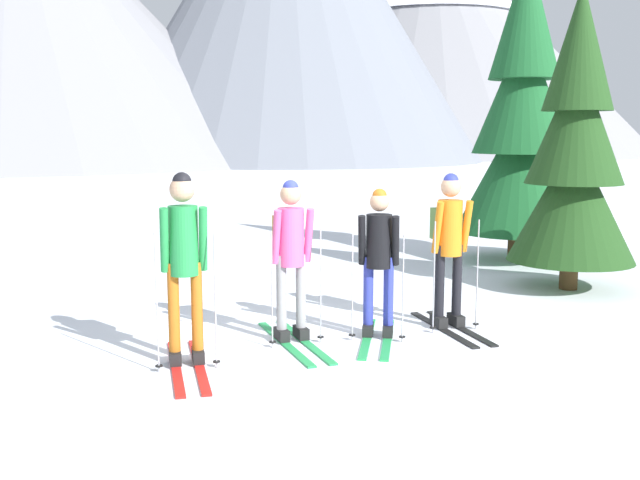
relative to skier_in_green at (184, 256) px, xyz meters
name	(u,v)px	position (x,y,z in m)	size (l,w,h in m)	color
ground_plane	(320,341)	(1.48, 0.31, -1.07)	(400.00, 400.00, 0.00)	white
skier_in_green	(184,256)	(0.00, 0.00, 0.00)	(0.61, 1.71, 1.87)	red
skier_in_pink	(291,251)	(1.19, 0.45, -0.09)	(0.61, 1.75, 1.74)	green
skier_in_black	(379,258)	(2.13, 0.27, -0.18)	(0.97, 1.55, 1.64)	green
skier_in_orange	(449,240)	(3.06, 0.41, -0.06)	(0.61, 1.58, 1.78)	black
pine_tree_near	(575,152)	(5.71, 1.69, 0.89)	(1.77, 1.77, 4.28)	#51381E
pine_tree_mid	(522,121)	(6.35, 3.96, 1.35)	(2.19, 2.19, 5.30)	#51381E
mountain_ridge_distant	(107,6)	(2.07, 58.03, 11.63)	(111.25, 54.69, 27.53)	slate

